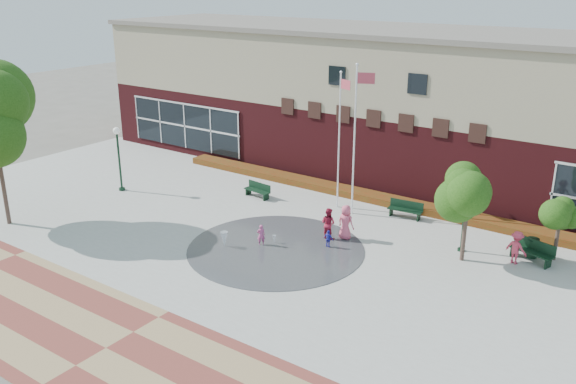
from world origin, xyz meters
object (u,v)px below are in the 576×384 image
Objects in this scene: flagpole_left at (340,134)px; flagpole_right at (356,133)px; child_splash at (261,235)px; bench_left at (257,193)px; trash_can at (532,248)px.

flagpole_right is (1.17, -0.36, 0.31)m from flagpole_left.
flagpole_right is at bearing -148.84° from child_splash.
flagpole_left is 0.93× the size of flagpole_right.
flagpole_right is 4.56× the size of bench_left.
bench_left is at bearing -141.47° from flagpole_left.
trash_can is 0.89× the size of child_splash.
child_splash is at bearing -125.72° from flagpole_right.
child_splash is at bearing -150.94° from trash_can.
flagpole_right is 10.26m from trash_can.
child_splash is (-10.98, -6.10, 0.05)m from trash_can.
child_splash reaches higher than trash_can.
flagpole_left reaches higher than bench_left.
trash_can is at bearing 164.44° from child_splash.
flagpole_left is 4.26× the size of bench_left.
flagpole_right reaches higher than trash_can.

